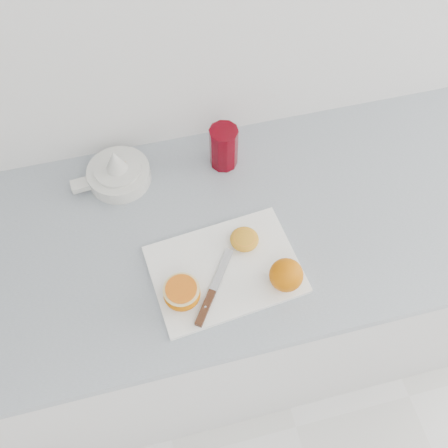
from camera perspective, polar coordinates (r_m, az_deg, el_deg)
name	(u,v)px	position (r m, az deg, el deg)	size (l,w,h in m)	color
counter	(205,302)	(1.60, -2.19, -8.91)	(2.37, 0.64, 0.89)	silver
cutting_board	(225,269)	(1.15, 0.13, -5.21)	(0.33, 0.24, 0.01)	white
whole_orange	(286,275)	(1.10, 7.12, -5.81)	(0.08, 0.08, 0.08)	#C76100
half_orange	(182,293)	(1.09, -4.83, -7.89)	(0.08, 0.08, 0.05)	#C76100
squeezed_shell	(244,239)	(1.16, 2.35, -1.75)	(0.07, 0.07, 0.03)	orange
paring_knife	(208,301)	(1.10, -1.80, -8.77)	(0.13, 0.17, 0.01)	#47281B
citrus_juicer	(118,173)	(1.29, -12.04, 5.77)	(0.20, 0.16, 0.11)	white
red_tumbler	(224,148)	(1.28, -0.03, 8.65)	(0.07, 0.07, 0.12)	#5E000A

